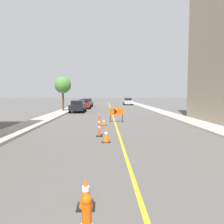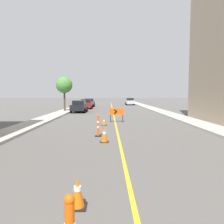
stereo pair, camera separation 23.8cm
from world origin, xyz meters
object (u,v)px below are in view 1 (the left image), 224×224
at_px(parked_car_curb_mid, 85,104).
at_px(traffic_cone_third, 106,135).
at_px(arrow_barricade_primary, 116,112).
at_px(traffic_cone_second, 86,193).
at_px(street_tree_left_near, 63,85).
at_px(parked_car_opposite_side, 128,101).
at_px(traffic_cone_fourth, 104,122).
at_px(delineator_post_rear, 99,127).
at_px(parked_car_curb_near, 78,106).
at_px(parked_car_curb_far, 88,103).

bearing_deg(parked_car_curb_mid, traffic_cone_third, -84.62).
bearing_deg(arrow_barricade_primary, parked_car_curb_mid, 107.25).
relative_size(arrow_barricade_primary, parked_car_curb_mid, 0.28).
bearing_deg(arrow_barricade_primary, traffic_cone_second, -92.10).
bearing_deg(street_tree_left_near, arrow_barricade_primary, -59.35).
bearing_deg(traffic_cone_third, parked_car_opposite_side, 82.69).
relative_size(traffic_cone_fourth, delineator_post_rear, 0.43).
distance_m(delineator_post_rear, parked_car_curb_mid, 24.49).
relative_size(parked_car_curb_near, street_tree_left_near, 0.93).
bearing_deg(parked_car_curb_mid, street_tree_left_near, -112.69).
bearing_deg(arrow_barricade_primary, parked_car_curb_far, 103.75).
relative_size(traffic_cone_fourth, arrow_barricade_primary, 0.43).
xyz_separation_m(traffic_cone_second, parked_car_curb_mid, (-3.15, 32.10, 0.48)).
height_order(parked_car_curb_mid, parked_car_opposite_side, same).
xyz_separation_m(traffic_cone_fourth, parked_car_curb_far, (-3.44, 25.99, 0.54)).
height_order(parked_car_curb_near, parked_car_curb_mid, same).
bearing_deg(parked_car_curb_far, parked_car_curb_near, -89.75).
bearing_deg(street_tree_left_near, parked_car_curb_near, -25.18).
height_order(traffic_cone_second, traffic_cone_third, traffic_cone_third).
height_order(traffic_cone_third, traffic_cone_fourth, traffic_cone_third).
distance_m(traffic_cone_second, parked_car_curb_mid, 32.26).
bearing_deg(traffic_cone_third, parked_car_curb_near, 101.50).
bearing_deg(parked_car_curb_far, traffic_cone_third, -82.69).
bearing_deg(arrow_barricade_primary, traffic_cone_fourth, -114.47).
distance_m(traffic_cone_fourth, parked_car_curb_near, 12.96).
bearing_deg(parked_car_opposite_side, traffic_cone_third, -97.18).
bearing_deg(parked_car_opposite_side, arrow_barricade_primary, -97.44).
relative_size(traffic_cone_third, delineator_post_rear, 0.59).
distance_m(traffic_cone_second, arrow_barricade_primary, 14.35).
distance_m(parked_car_curb_far, parked_car_opposite_side, 10.70).
bearing_deg(traffic_cone_third, arrow_barricade_primary, 83.68).
bearing_deg(parked_car_curb_mid, parked_car_opposite_side, 53.52).
xyz_separation_m(delineator_post_rear, parked_car_curb_far, (-3.21, 30.47, 0.26)).
distance_m(traffic_cone_second, parked_car_curb_near, 24.96).
relative_size(arrow_barricade_primary, parked_car_curb_near, 0.29).
distance_m(traffic_cone_third, parked_car_curb_near, 18.82).
distance_m(parked_car_curb_near, parked_car_curb_far, 13.56).
relative_size(parked_car_curb_near, parked_car_curb_far, 1.00).
relative_size(parked_car_curb_mid, parked_car_opposite_side, 1.02).
height_order(parked_car_curb_far, street_tree_left_near, street_tree_left_near).
distance_m(traffic_cone_third, parked_car_opposite_side, 38.77).
height_order(arrow_barricade_primary, parked_car_opposite_side, parked_car_opposite_side).
xyz_separation_m(delineator_post_rear, parked_car_curb_near, (-3.36, 16.92, 0.26)).
bearing_deg(parked_car_opposite_side, traffic_cone_fourth, -98.78).
distance_m(traffic_cone_second, delineator_post_rear, 7.83).
bearing_deg(traffic_cone_second, traffic_cone_fourth, 88.70).
distance_m(parked_car_curb_mid, parked_car_curb_far, 6.19).
distance_m(traffic_cone_fourth, parked_car_opposite_side, 32.85).
distance_m(arrow_barricade_primary, parked_car_curb_near, 11.44).
xyz_separation_m(traffic_cone_fourth, street_tree_left_near, (-5.76, 13.46, 3.38)).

